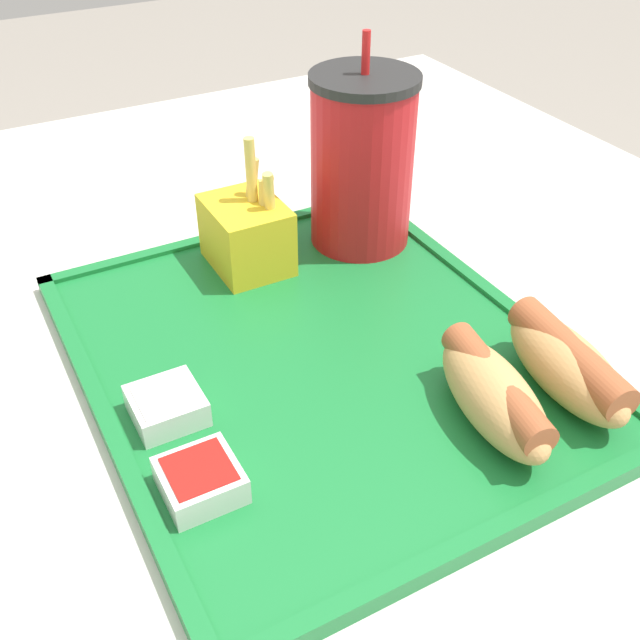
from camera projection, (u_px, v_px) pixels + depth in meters
The scene contains 8 objects.
dining_table at pixel (291, 608), 0.81m from camera, with size 1.12×1.05×0.72m.
food_tray at pixel (320, 356), 0.57m from camera, with size 0.40×0.34×0.01m.
soda_cup at pixel (362, 161), 0.66m from camera, with size 0.09×0.09×0.19m.
hot_dog_far at pixel (567, 364), 0.52m from camera, with size 0.13×0.06×0.05m.
hot_dog_near at pixel (494, 394), 0.50m from camera, with size 0.13×0.06×0.05m.
fries_carton at pixel (248, 232), 0.65m from camera, with size 0.08×0.06×0.12m.
sauce_cup_mayo at pixel (167, 405), 0.51m from camera, with size 0.05×0.05×0.02m.
sauce_cup_ketchup at pixel (200, 479), 0.46m from camera, with size 0.05×0.05×0.02m.
Camera 1 is at (0.42, -0.19, 1.09)m, focal length 42.00 mm.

